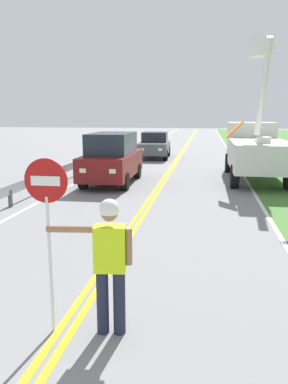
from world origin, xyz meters
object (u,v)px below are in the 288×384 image
Objects in this scene: flagger_worker at (109,258)px; oncoming_suv_nearest at (112,158)px; stop_sign_paddle at (47,208)px; oncoming_sedan_second at (155,145)px; utility_bucket_truck at (255,147)px.

oncoming_suv_nearest reaches higher than flagger_worker.
stop_sign_paddle reaches higher than oncoming_suv_nearest.
stop_sign_paddle is (-0.76, -0.09, 0.66)m from flagger_worker.
oncoming_suv_nearest is (-1.90, 11.01, -0.65)m from stop_sign_paddle.
oncoming_sedan_second is at bearing 93.88° from stop_sign_paddle.
flagger_worker reaches higher than oncoming_sedan_second.
stop_sign_paddle is 0.34× the size of utility_bucket_truck.
flagger_worker is 1.02m from stop_sign_paddle.
oncoming_sedan_second is (-1.40, 20.61, -0.88)m from stop_sign_paddle.
flagger_worker is at bearing -104.34° from utility_bucket_truck.
stop_sign_paddle is at bearing -173.23° from flagger_worker.
oncoming_suv_nearest is at bearing 103.73° from flagger_worker.
utility_bucket_truck is 1.47× the size of oncoming_suv_nearest.
stop_sign_paddle is 0.50× the size of oncoming_suv_nearest.
flagger_worker is at bearing -83.98° from oncoming_sedan_second.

